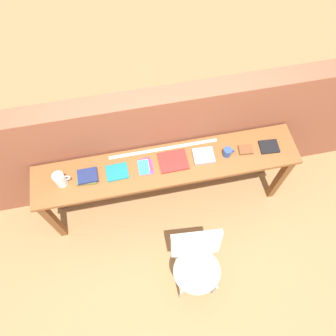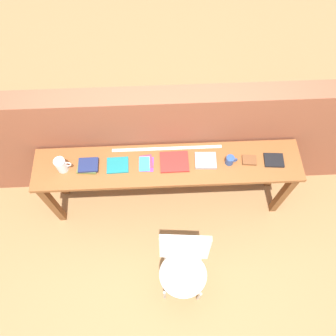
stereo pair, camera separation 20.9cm
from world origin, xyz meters
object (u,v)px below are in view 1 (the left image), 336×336
(chair_white_moulded, at_px, (196,262))
(mug, at_px, (227,152))
(magazine_cycling, at_px, (117,172))
(book_repair_rightmost, at_px, (269,147))
(book_stack_leftmost, at_px, (87,177))
(pitcher_white, at_px, (60,179))
(leather_journal_brown, at_px, (246,150))
(pamphlet_pile_colourful, at_px, (145,166))
(book_open_centre, at_px, (173,161))

(chair_white_moulded, xyz_separation_m, mug, (0.47, 0.84, 0.40))
(magazine_cycling, relative_size, book_repair_rightmost, 1.12)
(book_stack_leftmost, distance_m, mug, 1.31)
(pitcher_white, distance_m, magazine_cycling, 0.50)
(leather_journal_brown, bearing_deg, book_stack_leftmost, -174.32)
(magazine_cycling, xyz_separation_m, leather_journal_brown, (1.22, -0.00, 0.00))
(chair_white_moulded, distance_m, magazine_cycling, 1.09)
(pitcher_white, relative_size, mug, 1.67)
(book_repair_rightmost, bearing_deg, pitcher_white, -175.74)
(magazine_cycling, xyz_separation_m, mug, (1.04, -0.01, 0.04))
(book_stack_leftmost, bearing_deg, pamphlet_pile_colourful, 1.77)
(book_stack_leftmost, xyz_separation_m, magazine_cycling, (0.27, 0.01, -0.02))
(magazine_cycling, bearing_deg, book_stack_leftmost, -179.99)
(book_stack_leftmost, distance_m, book_repair_rightmost, 1.72)
(magazine_cycling, height_order, book_repair_rightmost, book_repair_rightmost)
(book_stack_leftmost, distance_m, magazine_cycling, 0.27)
(mug, relative_size, book_repair_rightmost, 0.62)
(book_stack_leftmost, relative_size, mug, 1.80)
(pamphlet_pile_colourful, relative_size, book_open_centre, 0.69)
(chair_white_moulded, height_order, book_stack_leftmost, book_stack_leftmost)
(mug, bearing_deg, book_repair_rightmost, 0.03)
(chair_white_moulded, xyz_separation_m, pamphlet_pile_colourful, (-0.31, 0.87, 0.36))
(chair_white_moulded, height_order, book_repair_rightmost, book_repair_rightmost)
(mug, relative_size, leather_journal_brown, 0.85)
(pamphlet_pile_colourful, height_order, book_open_centre, book_open_centre)
(book_open_centre, bearing_deg, book_repair_rightmost, -1.99)
(pitcher_white, height_order, leather_journal_brown, pitcher_white)
(pitcher_white, bearing_deg, chair_white_moulded, -38.44)
(book_open_centre, xyz_separation_m, mug, (0.51, -0.02, 0.03))
(book_stack_leftmost, height_order, pamphlet_pile_colourful, book_stack_leftmost)
(pitcher_white, bearing_deg, magazine_cycling, 1.52)
(pitcher_white, bearing_deg, leather_journal_brown, 0.32)
(magazine_cycling, distance_m, leather_journal_brown, 1.22)
(pamphlet_pile_colourful, height_order, leather_journal_brown, leather_journal_brown)
(book_repair_rightmost, bearing_deg, chair_white_moulded, -132.02)
(book_stack_leftmost, distance_m, book_open_centre, 0.80)
(pitcher_white, distance_m, mug, 1.53)
(leather_journal_brown, bearing_deg, chair_white_moulded, -121.89)
(mug, height_order, book_repair_rightmost, mug)
(pitcher_white, bearing_deg, mug, -0.02)
(book_repair_rightmost, bearing_deg, magazine_cycling, -176.27)
(magazine_cycling, distance_m, pamphlet_pile_colourful, 0.26)
(mug, bearing_deg, book_open_centre, 177.35)
(pitcher_white, height_order, pamphlet_pile_colourful, pitcher_white)
(pitcher_white, relative_size, leather_journal_brown, 1.41)
(magazine_cycling, relative_size, mug, 1.81)
(book_stack_leftmost, xyz_separation_m, book_repair_rightmost, (1.72, -0.01, -0.02))
(book_stack_leftmost, height_order, book_open_centre, book_stack_leftmost)
(pamphlet_pile_colourful, relative_size, book_repair_rightmost, 1.03)
(pitcher_white, xyz_separation_m, magazine_cycling, (0.50, 0.01, -0.07))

